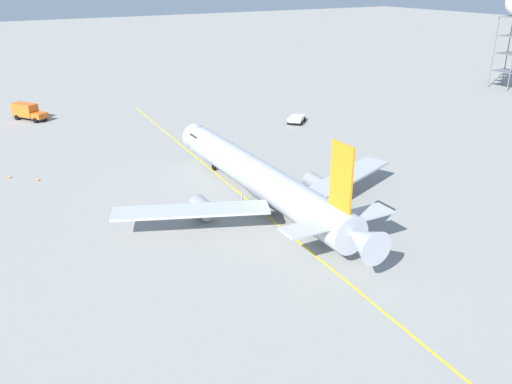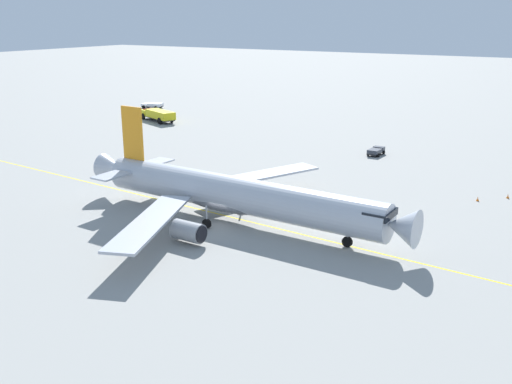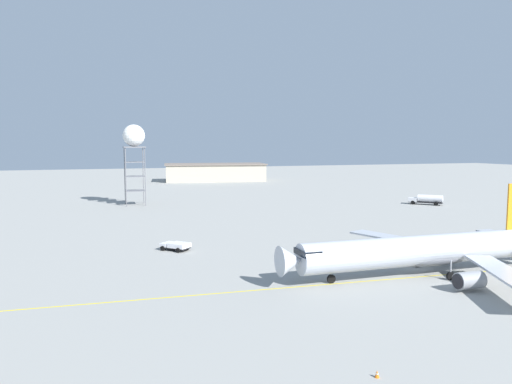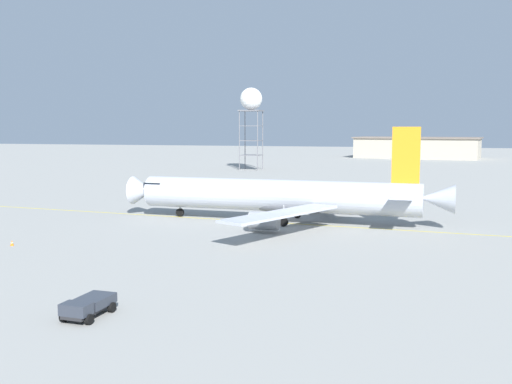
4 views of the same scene
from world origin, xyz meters
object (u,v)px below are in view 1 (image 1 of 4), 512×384
object	(u,v)px
catering_truck_truck	(27,111)
safety_cone_near	(38,179)
pushback_tug_truck	(296,119)
safety_cone_mid	(9,176)
airliner_main	(262,180)

from	to	relation	value
catering_truck_truck	safety_cone_near	xyz separation A→B (m)	(-4.43, -35.15, -1.38)
catering_truck_truck	pushback_tug_truck	size ratio (longest dim) A/B	1.46
catering_truck_truck	safety_cone_mid	bearing A→B (deg)	-45.84
airliner_main	pushback_tug_truck	bearing A→B (deg)	-39.15
safety_cone_near	safety_cone_mid	bearing A→B (deg)	135.69
safety_cone_mid	catering_truck_truck	bearing A→B (deg)	76.67
airliner_main	safety_cone_mid	distance (m)	35.94
safety_cone_mid	safety_cone_near	bearing A→B (deg)	-44.31
catering_truck_truck	pushback_tug_truck	distance (m)	51.38
airliner_main	safety_cone_near	xyz separation A→B (m)	(-22.20, 22.21, -2.85)
airliner_main	catering_truck_truck	size ratio (longest dim) A/B	5.56
safety_cone_near	safety_cone_mid	size ratio (longest dim) A/B	1.00
safety_cone_near	safety_cone_mid	xyz separation A→B (m)	(-3.17, 3.09, 0.00)
catering_truck_truck	airliner_main	bearing A→B (deg)	-15.31
pushback_tug_truck	safety_cone_mid	world-z (taller)	pushback_tug_truck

